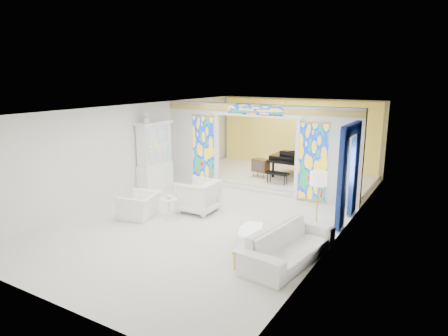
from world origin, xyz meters
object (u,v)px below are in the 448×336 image
Objects in this scene: china_cabinet at (155,156)px; coffee_table at (249,237)px; armchair_right at (198,196)px; sofa at (289,244)px; grand_piano at (296,158)px; armchair_left at (140,205)px; tv_console at (261,165)px.

china_cabinet is 1.44× the size of coffee_table.
armchair_right reaches higher than sofa.
china_cabinet is 1.07× the size of sofa.
sofa is 1.01× the size of grand_piano.
grand_piano is (2.30, 6.19, 0.52)m from armchair_left.
grand_piano is (3.83, 3.69, -0.30)m from china_cabinet.
coffee_table is at bearing -58.68° from tv_console.
china_cabinet is at bearing -126.58° from tv_console.
china_cabinet reaches higher than armchair_right.
armchair_left is 5.43m from tv_console.
armchair_left is 6.62m from grand_piano.
china_cabinet is 3.04m from armchair_left.
grand_piano is at bearing 101.90° from coffee_table.
sofa is at bearing -25.30° from china_cabinet.
grand_piano reaches higher than armchair_left.
armchair_left is 0.56× the size of coffee_table.
armchair_right reaches higher than coffee_table.
coffee_table is (2.56, -1.73, -0.11)m from armchair_right.
armchair_left is 1.56× the size of tv_console.
tv_console is at bearing -138.61° from grand_piano.
china_cabinet is at bearing -134.91° from grand_piano.
coffee_table is at bearing -29.77° from china_cabinet.
china_cabinet reaches higher than grand_piano.
sofa is at bearing -51.01° from tv_console.
armchair_left is at bearing -94.99° from tv_console.
grand_piano is (1.15, 4.95, 0.38)m from armchair_right.
china_cabinet is 3.96m from tv_console.
grand_piano is 3.72× the size of tv_console.
tv_console is at bearing 177.63° from armchair_right.
china_cabinet is 3.04m from armchair_right.
grand_piano is at bearing 48.40° from tv_console.
grand_piano reaches higher than sofa.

